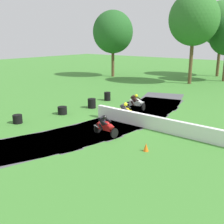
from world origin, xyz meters
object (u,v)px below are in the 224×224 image
motorcycle_chase_yellow (126,112)px  tire_stack_mid_a (62,110)px  motorcycle_lead_red (106,126)px  motorcycle_trailing_white (136,102)px  tire_stack_far (107,96)px  tire_stack_near (18,119)px  traffic_cone (146,147)px  tire_stack_mid_b (92,103)px

motorcycle_chase_yellow → tire_stack_mid_a: size_ratio=2.37×
motorcycle_chase_yellow → motorcycle_lead_red: bearing=-74.4°
motorcycle_trailing_white → tire_stack_far: (-4.09, 1.24, -0.24)m
motorcycle_lead_red → tire_stack_far: size_ratio=2.12×
motorcycle_lead_red → tire_stack_near: size_ratio=2.60×
motorcycle_chase_yellow → traffic_cone: (4.12, -3.91, -0.43)m
tire_stack_mid_a → tire_stack_mid_b: tire_stack_mid_b is taller
motorcycle_lead_red → traffic_cone: (3.16, -0.48, -0.43)m
motorcycle_lead_red → tire_stack_mid_b: (-5.39, 4.62, -0.25)m
motorcycle_lead_red → traffic_cone: size_ratio=3.85×
motorcycle_chase_yellow → motorcycle_trailing_white: 3.23m
motorcycle_trailing_white → tire_stack_far: 4.28m
motorcycle_chase_yellow → motorcycle_trailing_white: bearing=111.0°
tire_stack_mid_b → tire_stack_far: bearing=104.9°
motorcycle_trailing_white → tire_stack_far: motorcycle_trailing_white is taller
tire_stack_mid_b → tire_stack_far: size_ratio=1.00×
motorcycle_trailing_white → tire_stack_mid_b: motorcycle_trailing_white is taller
tire_stack_near → tire_stack_mid_b: size_ratio=0.81×
motorcycle_lead_red → tire_stack_far: bearing=128.9°
motorcycle_lead_red → tire_stack_mid_a: (-5.83, 1.71, -0.35)m
motorcycle_chase_yellow → tire_stack_mid_a: bearing=-160.5°
tire_stack_far → traffic_cone: tire_stack_far is taller
motorcycle_lead_red → tire_stack_mid_a: 6.08m
tire_stack_mid_b → traffic_cone: 9.95m
motorcycle_chase_yellow → motorcycle_trailing_white: size_ratio=0.99×
tire_stack_mid_a → tire_stack_far: tire_stack_far is taller
motorcycle_lead_red → tire_stack_far: 9.88m
tire_stack_mid_b → tire_stack_far: (-0.82, 3.07, 0.00)m
motorcycle_chase_yellow → tire_stack_near: motorcycle_chase_yellow is taller
motorcycle_lead_red → motorcycle_trailing_white: size_ratio=0.99×
motorcycle_chase_yellow → tire_stack_mid_b: bearing=165.0°
traffic_cone → tire_stack_far: bearing=138.9°
tire_stack_mid_a → tire_stack_mid_b: (0.44, 2.91, 0.10)m
tire_stack_near → motorcycle_trailing_white: bearing=62.2°
motorcycle_trailing_white → tire_stack_mid_b: (-3.27, -1.83, -0.24)m
tire_stack_near → tire_stack_far: (0.28, 9.51, 0.10)m
tire_stack_far → traffic_cone: 12.43m
motorcycle_lead_red → motorcycle_trailing_white: bearing=108.2°
tire_stack_far → tire_stack_mid_a: bearing=-86.4°
motorcycle_chase_yellow → tire_stack_near: 7.64m
tire_stack_mid_a → motorcycle_chase_yellow: bearing=19.5°
tire_stack_mid_b → motorcycle_chase_yellow: bearing=-15.0°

